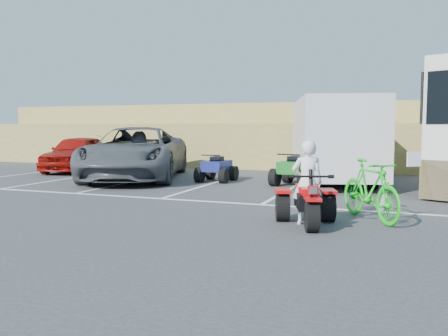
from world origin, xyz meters
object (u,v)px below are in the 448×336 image
(red_trike_atv, at_px, (308,226))
(grey_pickup, at_px, (136,153))
(cargo_trailer, at_px, (334,138))
(quad_atv_green, at_px, (295,185))
(rider, at_px, (307,182))
(quad_atv_blue, at_px, (217,181))
(green_dirt_bike, at_px, (370,190))
(red_car, at_px, (78,153))

(red_trike_atv, height_order, grey_pickup, grey_pickup)
(cargo_trailer, distance_m, quad_atv_green, 2.17)
(grey_pickup, relative_size, cargo_trailer, 1.05)
(rider, distance_m, quad_atv_blue, 7.41)
(rider, bearing_deg, cargo_trailer, -104.39)
(rider, distance_m, green_dirt_bike, 1.39)
(rider, bearing_deg, quad_atv_blue, -73.14)
(red_trike_atv, relative_size, quad_atv_green, 0.98)
(red_trike_atv, distance_m, grey_pickup, 9.45)
(green_dirt_bike, distance_m, quad_atv_green, 5.72)
(rider, distance_m, cargo_trailer, 7.14)
(red_car, bearing_deg, rider, -48.47)
(red_car, height_order, quad_atv_green, red_car)
(red_trike_atv, bearing_deg, red_car, 127.48)
(rider, height_order, quad_atv_green, rider)
(green_dirt_bike, bearing_deg, red_car, 116.21)
(red_trike_atv, relative_size, rider, 0.97)
(quad_atv_green, bearing_deg, grey_pickup, -169.56)
(cargo_trailer, bearing_deg, rider, -101.90)
(red_trike_atv, relative_size, cargo_trailer, 0.25)
(green_dirt_bike, xyz_separation_m, quad_atv_green, (-2.58, 5.06, -0.61))
(grey_pickup, distance_m, quad_atv_blue, 3.17)
(red_trike_atv, xyz_separation_m, quad_atv_blue, (-4.27, 6.18, 0.00))
(rider, height_order, grey_pickup, grey_pickup)
(red_car, bearing_deg, quad_atv_green, -23.76)
(quad_atv_blue, bearing_deg, cargo_trailer, 15.95)
(red_car, distance_m, cargo_trailer, 10.63)
(grey_pickup, distance_m, quad_atv_green, 5.84)
(red_trike_atv, xyz_separation_m, grey_pickup, (-7.29, 5.95, 0.93))
(red_trike_atv, relative_size, red_car, 0.35)
(red_trike_atv, bearing_deg, quad_atv_blue, 106.52)
(quad_atv_green, bearing_deg, cargo_trailer, 59.00)
(red_trike_atv, height_order, rider, rider)
(grey_pickup, bearing_deg, red_car, 137.20)
(rider, relative_size, quad_atv_green, 1.01)
(grey_pickup, bearing_deg, quad_atv_blue, -14.82)
(green_dirt_bike, height_order, red_car, red_car)
(cargo_trailer, height_order, quad_atv_blue, cargo_trailer)
(quad_atv_blue, bearing_deg, red_car, 168.56)
(red_trike_atv, xyz_separation_m, cargo_trailer, (-0.51, 7.23, 1.49))
(green_dirt_bike, xyz_separation_m, quad_atv_blue, (-5.32, 5.21, -0.61))
(green_dirt_bike, relative_size, quad_atv_green, 1.27)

